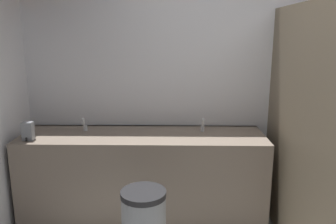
# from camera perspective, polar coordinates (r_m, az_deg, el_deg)

# --- Properties ---
(wall_back) EXTENTS (4.23, 0.09, 2.50)m
(wall_back) POSITION_cam_1_polar(r_m,az_deg,el_deg) (3.38, 12.62, 4.86)
(wall_back) COLOR silver
(wall_back) RESTS_ON ground_plane
(vanity_counter) EXTENTS (2.21, 0.62, 0.83)m
(vanity_counter) POSITION_cam_1_polar(r_m,az_deg,el_deg) (3.22, -4.16, -10.76)
(vanity_counter) COLOR gray
(vanity_counter) RESTS_ON ground_plane
(faucet_left) EXTENTS (0.04, 0.10, 0.14)m
(faucet_left) POSITION_cam_1_polar(r_m,az_deg,el_deg) (3.24, -13.93, -2.28)
(faucet_left) COLOR silver
(faucet_left) RESTS_ON vanity_counter
(faucet_right) EXTENTS (0.04, 0.10, 0.14)m
(faucet_right) POSITION_cam_1_polar(r_m,az_deg,el_deg) (3.14, 5.93, -2.43)
(faucet_right) COLOR silver
(faucet_right) RESTS_ON vanity_counter
(soap_dispenser) EXTENTS (0.09, 0.09, 0.16)m
(soap_dispenser) POSITION_cam_1_polar(r_m,az_deg,el_deg) (3.12, -22.68, -3.02)
(soap_dispenser) COLOR gray
(soap_dispenser) RESTS_ON vanity_counter
(stall_divider) EXTENTS (0.92, 1.58, 1.95)m
(stall_divider) POSITION_cam_1_polar(r_m,az_deg,el_deg) (2.56, 26.63, -5.39)
(stall_divider) COLOR #726651
(stall_divider) RESTS_ON ground_plane
(toilet) EXTENTS (0.39, 0.49, 0.74)m
(toilet) POSITION_cam_1_polar(r_m,az_deg,el_deg) (3.42, 25.97, -12.87)
(toilet) COLOR white
(toilet) RESTS_ON ground_plane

